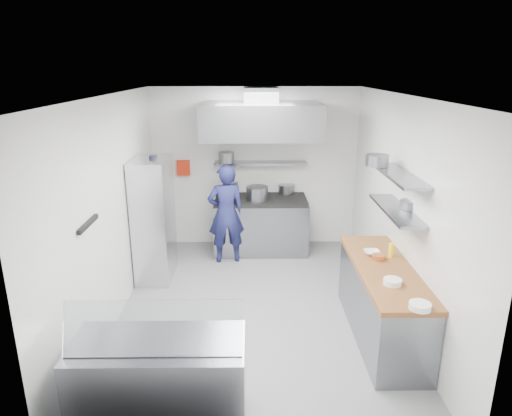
{
  "coord_description": "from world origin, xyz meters",
  "views": [
    {
      "loc": [
        -0.08,
        -5.41,
        3.12
      ],
      "look_at": [
        0.0,
        0.6,
        1.25
      ],
      "focal_mm": 32.0,
      "sensor_mm": 36.0,
      "label": 1
    }
  ],
  "objects_px": {
    "wire_rack": "(154,219)",
    "display_case": "(161,384)",
    "chef": "(226,214)",
    "gas_range": "(261,226)"
  },
  "relations": [
    {
      "from": "gas_range",
      "to": "wire_rack",
      "type": "relative_size",
      "value": 0.86
    },
    {
      "from": "gas_range",
      "to": "chef",
      "type": "xyz_separation_m",
      "value": [
        -0.57,
        -0.45,
        0.37
      ]
    },
    {
      "from": "gas_range",
      "to": "chef",
      "type": "distance_m",
      "value": 0.82
    },
    {
      "from": "chef",
      "to": "display_case",
      "type": "bearing_deg",
      "value": 73.56
    },
    {
      "from": "wire_rack",
      "to": "display_case",
      "type": "xyz_separation_m",
      "value": [
        0.65,
        -3.1,
        -0.5
      ]
    },
    {
      "from": "gas_range",
      "to": "display_case",
      "type": "bearing_deg",
      "value": -103.47
    },
    {
      "from": "gas_range",
      "to": "display_case",
      "type": "relative_size",
      "value": 1.07
    },
    {
      "from": "wire_rack",
      "to": "gas_range",
      "type": "bearing_deg",
      "value": 31.58
    },
    {
      "from": "chef",
      "to": "wire_rack",
      "type": "height_order",
      "value": "wire_rack"
    },
    {
      "from": "wire_rack",
      "to": "chef",
      "type": "bearing_deg",
      "value": 27.77
    }
  ]
}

